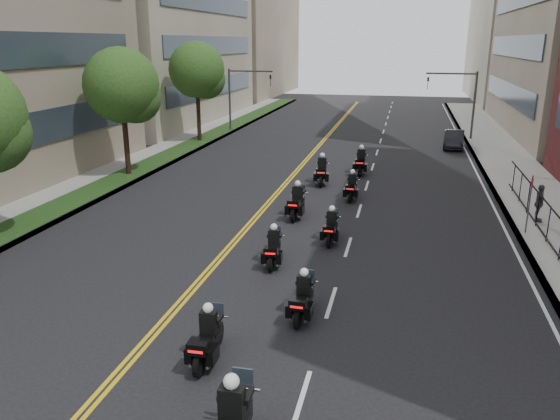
# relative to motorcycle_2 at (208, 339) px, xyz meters

# --- Properties ---
(sidewalk_right) EXTENTS (4.00, 90.00, 0.15)m
(sidewalk_right) POSITION_rel_motorcycle_2_xyz_m (11.45, 19.02, -0.55)
(sidewalk_right) COLOR gray
(sidewalk_right) RESTS_ON ground
(sidewalk_left) EXTENTS (4.00, 90.00, 0.15)m
(sidewalk_left) POSITION_rel_motorcycle_2_xyz_m (-12.55, 19.02, -0.55)
(sidewalk_left) COLOR gray
(sidewalk_left) RESTS_ON ground
(grass_strip) EXTENTS (2.00, 90.00, 0.04)m
(grass_strip) POSITION_rel_motorcycle_2_xyz_m (-11.75, 19.02, -0.46)
(grass_strip) COLOR #1B3412
(grass_strip) RESTS_ON sidewalk_left
(building_right_far) EXTENTS (15.00, 28.00, 26.00)m
(building_right_far) POSITION_rel_motorcycle_2_xyz_m (20.95, 72.02, 12.37)
(building_right_far) COLOR gray
(building_right_far) RESTS_ON ground
(building_left_far) EXTENTS (16.00, 28.00, 26.00)m
(building_left_far) POSITION_rel_motorcycle_2_xyz_m (-22.55, 72.02, 12.37)
(building_left_far) COLOR #7C735B
(building_left_far) RESTS_ON ground
(street_trees) EXTENTS (4.40, 38.40, 7.98)m
(street_trees) POSITION_rel_motorcycle_2_xyz_m (-11.60, 12.62, 4.50)
(street_trees) COLOR #321F16
(street_trees) RESTS_ON ground
(traffic_signal_right) EXTENTS (4.09, 0.20, 5.60)m
(traffic_signal_right) POSITION_rel_motorcycle_2_xyz_m (8.99, 36.02, 3.07)
(traffic_signal_right) COLOR #3F3F44
(traffic_signal_right) RESTS_ON ground
(traffic_signal_left) EXTENTS (4.09, 0.20, 5.60)m
(traffic_signal_left) POSITION_rel_motorcycle_2_xyz_m (-10.09, 36.02, 3.07)
(traffic_signal_left) COLOR #3F3F44
(traffic_signal_left) RESTS_ON ground
(motorcycle_2) EXTENTS (0.50, 2.16, 1.59)m
(motorcycle_2) POSITION_rel_motorcycle_2_xyz_m (0.00, 0.00, 0.00)
(motorcycle_2) COLOR black
(motorcycle_2) RESTS_ON ground
(motorcycle_3) EXTENTS (0.49, 2.11, 1.55)m
(motorcycle_3) POSITION_rel_motorcycle_2_xyz_m (1.95, 2.82, -0.02)
(motorcycle_3) COLOR black
(motorcycle_3) RESTS_ON ground
(motorcycle_4) EXTENTS (0.60, 2.12, 1.56)m
(motorcycle_4) POSITION_rel_motorcycle_2_xyz_m (0.14, 6.58, -0.01)
(motorcycle_4) COLOR black
(motorcycle_4) RESTS_ON ground
(motorcycle_5) EXTENTS (0.48, 2.08, 1.54)m
(motorcycle_5) POSITION_rel_motorcycle_2_xyz_m (1.89, 9.42, -0.02)
(motorcycle_5) COLOR black
(motorcycle_5) RESTS_ON ground
(motorcycle_6) EXTENTS (0.55, 2.37, 1.75)m
(motorcycle_6) POSITION_rel_motorcycle_2_xyz_m (-0.12, 12.34, 0.06)
(motorcycle_6) COLOR black
(motorcycle_6) RESTS_ON ground
(motorcycle_7) EXTENTS (0.49, 2.14, 1.58)m
(motorcycle_7) POSITION_rel_motorcycle_2_xyz_m (2.07, 15.97, -0.00)
(motorcycle_7) COLOR black
(motorcycle_7) RESTS_ON ground
(motorcycle_8) EXTENTS (0.69, 2.46, 1.82)m
(motorcycle_8) POSITION_rel_motorcycle_2_xyz_m (0.06, 18.79, 0.09)
(motorcycle_8) COLOR black
(motorcycle_8) RESTS_ON ground
(motorcycle_9) EXTENTS (0.57, 2.47, 1.82)m
(motorcycle_9) POSITION_rel_motorcycle_2_xyz_m (2.03, 21.80, 0.09)
(motorcycle_9) COLOR black
(motorcycle_9) RESTS_ON ground
(parked_sedan) EXTENTS (1.82, 4.22, 1.35)m
(parked_sedan) POSITION_rel_motorcycle_2_xyz_m (8.32, 32.17, 0.05)
(parked_sedan) COLOR black
(parked_sedan) RESTS_ON ground
(pedestrian_c) EXTENTS (0.61, 1.06, 1.70)m
(pedestrian_c) POSITION_rel_motorcycle_2_xyz_m (10.65, 13.77, 0.37)
(pedestrian_c) COLOR #403F46
(pedestrian_c) RESTS_ON sidewalk_right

